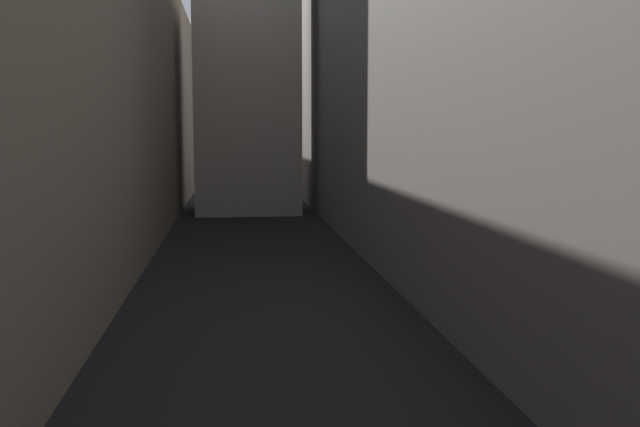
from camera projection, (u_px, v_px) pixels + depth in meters
The scene contains 3 objects.
ground_plane at pixel (257, 256), 38.00m from camera, with size 264.00×264.00×0.00m, color black.
building_block_left at pixel (54, 86), 37.68m from camera, with size 10.08×108.00×18.04m, color #756B5B.
building_block_right at pixel (448, 49), 40.00m from camera, with size 10.69×108.00×22.47m, color slate.
Camera 1 is at (-1.21, 10.37, 6.56)m, focal length 40.08 mm.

